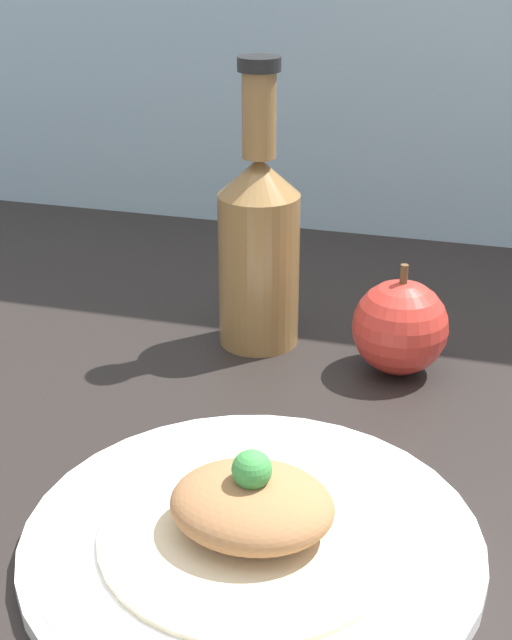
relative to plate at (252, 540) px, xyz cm
name	(u,v)px	position (x,y,z in cm)	size (l,w,h in cm)	color
ground_plane	(258,473)	(-2.78, 11.21, -2.76)	(180.00, 110.00, 4.00)	black
plate	(252,540)	(0.00, 0.00, 0.00)	(29.91, 29.91, 1.44)	white
plated_food	(252,512)	(0.00, 0.00, 2.22)	(19.86, 19.86, 6.27)	beige
cider_bottle	(259,242)	(-8.09, 29.81, 9.26)	(7.54, 7.54, 26.62)	olive
apple	(400,327)	(5.60, 27.45, 3.52)	(8.55, 8.55, 10.19)	red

